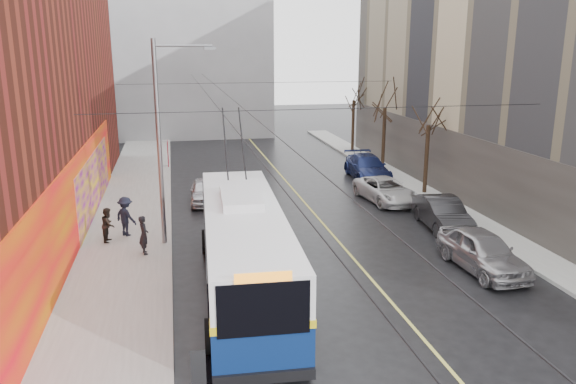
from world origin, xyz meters
name	(u,v)px	position (x,y,z in m)	size (l,w,h in m)	color
ground	(376,342)	(0.00, 0.00, 0.00)	(140.00, 140.00, 0.00)	black
sidewalk_left	(129,232)	(-8.00, 12.00, 0.07)	(4.00, 60.00, 0.15)	gray
sidewalk_right	(456,212)	(9.00, 12.00, 0.07)	(2.00, 60.00, 0.15)	gray
lane_line	(312,211)	(1.50, 14.00, 0.00)	(0.12, 50.00, 0.01)	#BFB74C
building_far	(165,43)	(-6.00, 44.99, 9.02)	(20.50, 12.10, 18.00)	gray
streetlight_pole	(163,139)	(-6.14, 10.00, 4.85)	(2.65, 0.60, 9.00)	slate
catenary_wires	(233,95)	(-2.54, 14.77, 6.25)	(18.00, 60.00, 0.22)	black
tree_near	(429,112)	(9.00, 16.00, 4.98)	(3.20, 3.20, 6.40)	black
tree_mid	(385,97)	(9.00, 23.00, 5.25)	(3.20, 3.20, 6.68)	black
tree_far	(354,91)	(9.00, 30.00, 5.14)	(3.20, 3.20, 6.57)	black
puddle	(233,380)	(-4.46, -1.11, 0.00)	(2.17, 3.39, 0.01)	black
pigeons_flying	(240,74)	(-2.67, 10.71, 7.49)	(4.48, 3.13, 1.32)	slate
trolleybus	(244,247)	(-3.40, 4.53, 1.67)	(3.42, 12.82, 6.02)	#0A1E4D
parked_car_a	(483,251)	(6.12, 4.52, 0.80)	(1.90, 4.73, 1.61)	#A3A2A7
parked_car_b	(442,214)	(7.00, 9.72, 0.77)	(1.63, 4.67, 1.54)	black
parked_car_c	(386,190)	(6.11, 15.00, 0.68)	(2.25, 4.87, 1.35)	#BDBDBF
parked_car_d	(367,167)	(7.00, 20.66, 0.79)	(2.21, 5.45, 1.58)	navy
following_car	(205,191)	(-4.09, 16.90, 0.68)	(1.60, 3.98, 1.36)	silver
pedestrian_a	(144,235)	(-7.11, 8.73, 0.98)	(0.61, 0.40, 1.67)	black
pedestrian_b	(108,225)	(-8.74, 10.66, 0.93)	(0.76, 0.59, 1.56)	black
pedestrian_c	(126,216)	(-8.03, 11.35, 1.07)	(1.19, 0.68, 1.84)	black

